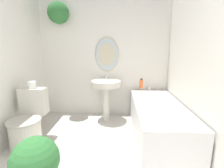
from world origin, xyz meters
name	(u,v)px	position (x,y,z in m)	size (l,w,h in m)	color
wall_back	(99,51)	(-0.11, 2.79, 1.31)	(2.62, 0.39, 2.40)	silver
wall_right	(209,62)	(1.28, 1.39, 1.20)	(0.06, 2.90, 2.40)	silver
toilet	(28,124)	(-0.97, 1.58, 0.32)	(0.43, 0.60, 0.78)	beige
pedestal_sink	(106,88)	(0.05, 2.47, 0.63)	(0.55, 0.55, 0.87)	beige
bathtub	(157,120)	(0.88, 1.88, 0.28)	(0.70, 1.70, 0.62)	silver
shampoo_bottle	(141,84)	(0.71, 2.55, 0.70)	(0.07, 0.07, 0.19)	#DB6633
potted_plant	(36,163)	(-0.46, 0.80, 0.33)	(0.43, 0.43, 0.57)	#47474C
toilet_paper_roll	(32,85)	(-0.97, 1.79, 0.83)	(0.11, 0.11, 0.10)	white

